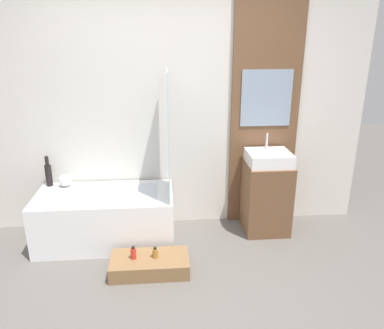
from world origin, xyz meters
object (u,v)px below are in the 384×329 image
object	(u,v)px
wooden_step_bench	(150,264)
vase_round_light	(65,180)
bathtub	(106,217)
sink	(269,158)
vase_tall_dark	(49,174)
bottle_soap_primary	(133,253)
bottle_soap_secondary	(155,253)

from	to	relation	value
wooden_step_bench	vase_round_light	size ratio (longest dim) A/B	5.36
bathtub	wooden_step_bench	distance (m)	0.76
sink	vase_tall_dark	xyz separation A→B (m)	(-2.28, 0.17, -0.17)
bottle_soap_primary	vase_tall_dark	bearing A→B (deg)	136.91
sink	bottle_soap_primary	xyz separation A→B (m)	(-1.37, -0.68, -0.63)
sink	vase_tall_dark	size ratio (longest dim) A/B	1.36
vase_tall_dark	vase_round_light	bearing A→B (deg)	-10.68
bottle_soap_secondary	wooden_step_bench	bearing A→B (deg)	-180.00
bottle_soap_primary	bottle_soap_secondary	xyz separation A→B (m)	(0.19, 0.00, -0.01)
bottle_soap_primary	bottle_soap_secondary	world-z (taller)	bottle_soap_primary
wooden_step_bench	vase_tall_dark	xyz separation A→B (m)	(-1.05, 0.85, 0.58)
wooden_step_bench	bottle_soap_primary	size ratio (longest dim) A/B	5.78
bathtub	vase_tall_dark	xyz separation A→B (m)	(-0.59, 0.26, 0.39)
sink	bottle_soap_secondary	size ratio (longest dim) A/B	4.29
vase_tall_dark	bottle_soap_secondary	bearing A→B (deg)	-37.65
bathtub	vase_tall_dark	distance (m)	0.76
wooden_step_bench	bottle_soap_primary	bearing A→B (deg)	-180.00
bathtub	bottle_soap_primary	bearing A→B (deg)	-61.95
vase_round_light	bottle_soap_primary	world-z (taller)	vase_round_light
wooden_step_bench	bottle_soap_primary	world-z (taller)	bottle_soap_primary
sink	bottle_soap_primary	distance (m)	1.65
bathtub	wooden_step_bench	world-z (taller)	bathtub
vase_tall_dark	bottle_soap_primary	size ratio (longest dim) A/B	2.68
wooden_step_bench	vase_tall_dark	distance (m)	1.47
bottle_soap_secondary	sink	bearing A→B (deg)	30.05
vase_tall_dark	bottle_soap_secondary	distance (m)	1.46
bathtub	sink	bearing A→B (deg)	3.35
vase_tall_dark	bottle_soap_primary	world-z (taller)	vase_tall_dark
sink	vase_tall_dark	bearing A→B (deg)	175.85
bottle_soap_primary	bottle_soap_secondary	distance (m)	0.19
vase_round_light	bottle_soap_secondary	world-z (taller)	vase_round_light
sink	vase_round_light	world-z (taller)	sink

